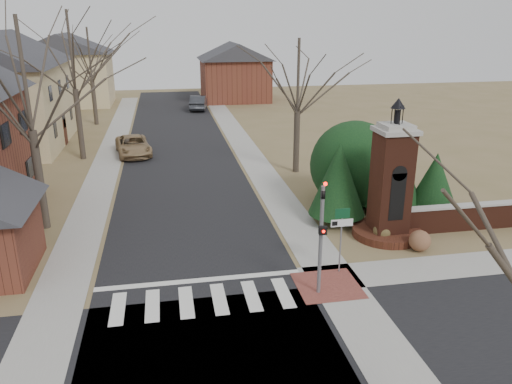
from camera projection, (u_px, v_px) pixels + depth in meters
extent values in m
plane|color=brown|center=(205.00, 313.00, 17.36)|extent=(120.00, 120.00, 0.00)
cube|color=black|center=(180.00, 154.00, 37.79)|extent=(8.00, 70.00, 0.01)
cube|color=black|center=(214.00, 369.00, 14.57)|extent=(120.00, 8.00, 0.01)
cube|color=silver|center=(203.00, 301.00, 18.10)|extent=(8.00, 2.20, 0.02)
cube|color=silver|center=(200.00, 280.00, 19.49)|extent=(8.00, 0.35, 0.02)
cube|color=gray|center=(247.00, 151.00, 38.69)|extent=(2.00, 60.00, 0.02)
cube|color=gray|center=(109.00, 157.00, 36.90)|extent=(2.00, 60.00, 0.02)
cube|color=brown|center=(328.00, 286.00, 19.11)|extent=(2.40, 2.40, 0.02)
cylinder|color=slate|center=(321.00, 241.00, 17.97)|extent=(0.14, 0.14, 4.20)
imported|color=black|center=(323.00, 190.00, 17.33)|extent=(0.15, 0.18, 0.90)
sphere|color=#FF0C05|center=(325.00, 184.00, 17.03)|extent=(0.14, 0.14, 0.14)
cube|color=black|center=(323.00, 230.00, 17.64)|extent=(0.28, 0.16, 0.30)
sphere|color=#FF0C05|center=(324.00, 231.00, 17.55)|extent=(0.11, 0.11, 0.11)
cylinder|color=slate|center=(341.00, 243.00, 19.76)|extent=(0.06, 0.06, 2.60)
cube|color=silver|center=(342.00, 223.00, 19.46)|extent=(0.90, 0.03, 0.30)
cube|color=black|center=(335.00, 224.00, 19.39)|extent=(0.22, 0.02, 0.18)
cube|color=#0D3F20|center=(343.00, 213.00, 19.33)|extent=(0.60, 0.03, 0.40)
cylinder|color=#4C2216|center=(386.00, 232.00, 23.49)|extent=(3.20, 3.20, 0.36)
cube|color=#4C2216|center=(391.00, 185.00, 22.73)|extent=(1.50, 1.50, 5.00)
cube|color=black|center=(397.00, 197.00, 22.16)|extent=(0.70, 0.10, 2.20)
cube|color=gray|center=(396.00, 130.00, 21.90)|extent=(1.70, 1.70, 0.20)
cube|color=gray|center=(396.00, 126.00, 21.83)|extent=(1.30, 1.30, 0.20)
cylinder|color=black|center=(397.00, 117.00, 21.70)|extent=(0.20, 0.20, 0.60)
cone|color=black|center=(398.00, 103.00, 21.51)|extent=(0.64, 0.64, 0.45)
cube|color=#4C2216|center=(474.00, 217.00, 24.13)|extent=(7.50, 0.40, 1.20)
cube|color=gray|center=(476.00, 205.00, 23.92)|extent=(7.50, 0.50, 0.10)
cube|color=#D1BD8B|center=(1.00, 107.00, 39.07)|extent=(9.00, 12.00, 6.40)
cube|color=#D1BD8B|center=(67.00, 79.00, 58.90)|extent=(10.00, 8.00, 6.00)
cube|color=#D1BD8B|center=(34.00, 45.00, 55.62)|extent=(0.75, 0.75, 3.08)
cube|color=brown|center=(235.00, 80.00, 62.51)|extent=(8.00, 8.00, 5.00)
cube|color=brown|center=(218.00, 53.00, 59.52)|extent=(0.75, 0.75, 2.80)
cylinder|color=#473D33|center=(336.00, 218.00, 25.02)|extent=(0.20, 0.20, 0.50)
cone|color=black|center=(338.00, 179.00, 24.35)|extent=(2.80, 2.80, 3.60)
cylinder|color=#473D33|center=(387.00, 205.00, 26.70)|extent=(0.20, 0.20, 0.50)
cone|color=black|center=(391.00, 163.00, 25.93)|extent=(3.40, 3.40, 4.20)
cylinder|color=#473D33|center=(431.00, 209.00, 26.12)|extent=(0.20, 0.20, 0.50)
cone|color=black|center=(435.00, 179.00, 25.58)|extent=(2.40, 2.40, 2.80)
sphere|color=black|center=(354.00, 161.00, 26.95)|extent=(4.80, 4.80, 4.80)
cylinder|color=#473D33|center=(40.00, 180.00, 23.72)|extent=(0.40, 0.40, 4.83)
cylinder|color=#473D33|center=(80.00, 125.00, 35.76)|extent=(0.40, 0.40, 5.04)
cylinder|color=#473D33|center=(94.00, 102.00, 47.86)|extent=(0.40, 0.40, 4.41)
cylinder|color=#473D33|center=(297.00, 141.00, 32.83)|extent=(0.40, 0.40, 4.20)
imported|color=#9D7F56|center=(133.00, 146.00, 37.42)|extent=(3.08, 5.37, 1.41)
imported|color=#303237|center=(198.00, 103.00, 56.21)|extent=(2.38, 5.06, 1.60)
sphere|color=brown|center=(382.00, 231.00, 22.97)|extent=(0.85, 0.85, 0.85)
sphere|color=brown|center=(420.00, 241.00, 21.87)|extent=(0.95, 0.95, 0.95)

